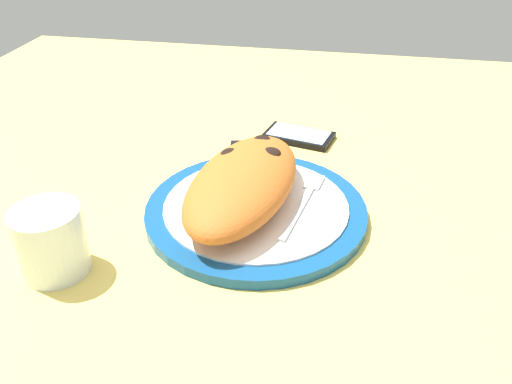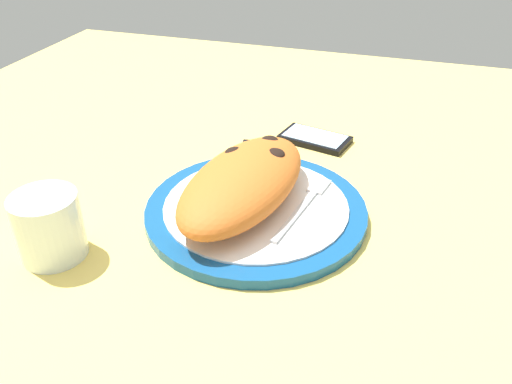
# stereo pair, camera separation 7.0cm
# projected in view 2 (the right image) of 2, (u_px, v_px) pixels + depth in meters

# --- Properties ---
(ground_plane) EXTENTS (1.50, 1.50, 0.03)m
(ground_plane) POSITION_uv_depth(u_px,v_px,m) (256.00, 224.00, 0.73)
(ground_plane) COLOR #EACC60
(plate) EXTENTS (0.30, 0.30, 0.02)m
(plate) POSITION_uv_depth(u_px,v_px,m) (256.00, 210.00, 0.72)
(plate) COLOR navy
(plate) RESTS_ON ground_plane
(calzone) EXTENTS (0.28, 0.16, 0.06)m
(calzone) POSITION_uv_depth(u_px,v_px,m) (244.00, 182.00, 0.70)
(calzone) COLOR #C16023
(calzone) RESTS_ON plate
(fork) EXTENTS (0.17, 0.05, 0.00)m
(fork) POSITION_uv_depth(u_px,v_px,m) (306.00, 202.00, 0.72)
(fork) COLOR silver
(fork) RESTS_ON plate
(knife) EXTENTS (0.24, 0.06, 0.01)m
(knife) POSITION_uv_depth(u_px,v_px,m) (242.00, 168.00, 0.79)
(knife) COLOR silver
(knife) RESTS_ON plate
(smartphone) EXTENTS (0.09, 0.13, 0.01)m
(smartphone) POSITION_uv_depth(u_px,v_px,m) (315.00, 139.00, 0.91)
(smartphone) COLOR black
(smartphone) RESTS_ON ground_plane
(water_glass) EXTENTS (0.08, 0.08, 0.08)m
(water_glass) POSITION_uv_depth(u_px,v_px,m) (50.00, 229.00, 0.63)
(water_glass) COLOR silver
(water_glass) RESTS_ON ground_plane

